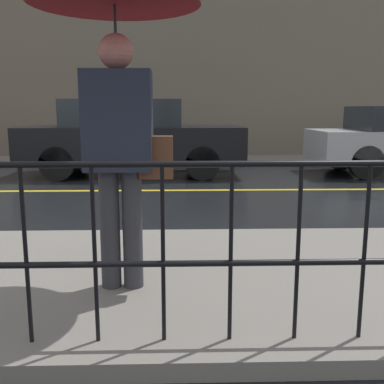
# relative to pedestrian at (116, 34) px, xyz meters

# --- Properties ---
(ground_plane) EXTENTS (80.00, 80.00, 0.00)m
(ground_plane) POSITION_rel_pedestrian_xyz_m (-1.36, 4.60, -1.91)
(ground_plane) COLOR black
(sidewalk_far) EXTENTS (28.00, 1.99, 0.11)m
(sidewalk_far) POSITION_rel_pedestrian_xyz_m (-1.36, 8.62, -1.85)
(sidewalk_far) COLOR slate
(sidewalk_far) RESTS_ON ground_plane
(lane_marking) EXTENTS (25.20, 0.12, 0.01)m
(lane_marking) POSITION_rel_pedestrian_xyz_m (-1.36, 4.60, -1.90)
(lane_marking) COLOR gold
(lane_marking) RESTS_ON ground_plane
(building_storefront) EXTENTS (28.00, 0.30, 6.15)m
(building_storefront) POSITION_rel_pedestrian_xyz_m (-1.36, 9.77, 1.17)
(building_storefront) COLOR #706656
(building_storefront) RESTS_ON ground_plane
(pedestrian) EXTENTS (1.16, 1.16, 2.24)m
(pedestrian) POSITION_rel_pedestrian_xyz_m (0.00, 0.00, 0.00)
(pedestrian) COLOR #333338
(pedestrian) RESTS_ON sidewalk_near
(car_black) EXTENTS (4.66, 1.71, 1.61)m
(car_black) POSITION_rel_pedestrian_xyz_m (-0.60, 6.50, -1.09)
(car_black) COLOR black
(car_black) RESTS_ON ground_plane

